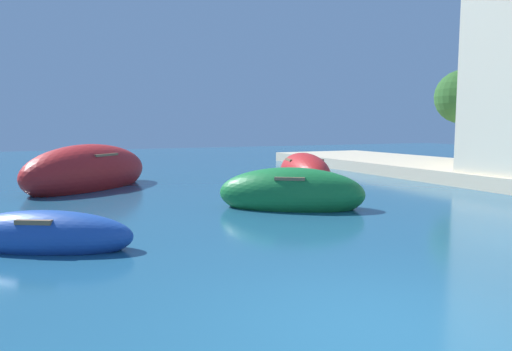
% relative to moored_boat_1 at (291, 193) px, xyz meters
% --- Properties ---
extents(ground, '(80.00, 80.00, 0.00)m').
position_rel_moored_boat_1_xyz_m(ground, '(-2.69, -6.99, -0.38)').
color(ground, '#1E5170').
extents(moored_boat_1, '(4.04, 3.40, 1.38)m').
position_rel_moored_boat_1_xyz_m(moored_boat_1, '(0.00, 0.00, 0.00)').
color(moored_boat_1, '#197233').
rests_on(moored_boat_1, ground).
extents(moored_boat_2, '(5.53, 5.36, 1.96)m').
position_rel_moored_boat_1_xyz_m(moored_boat_2, '(-4.45, 6.49, 0.16)').
color(moored_boat_2, '#B21E1E').
rests_on(moored_boat_2, ground).
extents(moored_boat_5, '(2.89, 4.80, 1.45)m').
position_rel_moored_boat_1_xyz_m(moored_boat_5, '(3.14, 4.62, 0.02)').
color(moored_boat_5, '#B21E1E').
rests_on(moored_boat_5, ground).
extents(moored_boat_6, '(3.25, 2.41, 0.89)m').
position_rel_moored_boat_1_xyz_m(moored_boat_6, '(-5.94, -1.80, -0.14)').
color(moored_boat_6, '#1E479E').
rests_on(moored_boat_6, ground).
extents(quayside_tree, '(2.48, 2.48, 4.23)m').
position_rel_moored_boat_1_xyz_m(quayside_tree, '(12.01, 5.29, 3.09)').
color(quayside_tree, brown).
rests_on(quayside_tree, quay_promenade).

